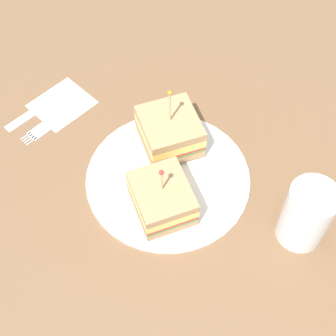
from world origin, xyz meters
TOP-DOWN VIEW (x-y plane):
  - ground_plane at (0.00, 0.00)cm, footprint 119.02×119.02cm
  - plate at (0.00, 0.00)cm, footprint 24.24×24.24cm
  - sandwich_half_front at (-6.15, 0.88)cm, footprint 10.39×10.11cm
  - sandwich_half_back at (5.17, -1.35)cm, footprint 10.32×9.44cm
  - drink_glass at (10.56, 17.04)cm, footprint 6.42×6.42cm
  - napkin at (-16.30, -15.96)cm, footprint 11.99×12.11cm
  - fork at (-12.22, -17.84)cm, footprint 9.58×11.01cm
  - knife at (-15.47, -19.98)cm, footprint 9.45×11.25cm

SIDE VIEW (x-z plane):
  - ground_plane at x=0.00cm, z-range -2.00..0.00cm
  - napkin at x=-16.30cm, z-range 0.00..0.15cm
  - fork at x=-12.22cm, z-range 0.00..0.35cm
  - knife at x=-15.47cm, z-range 0.00..0.35cm
  - plate at x=0.00cm, z-range 0.00..0.85cm
  - sandwich_half_back at x=5.17cm, z-range -1.29..7.86cm
  - sandwich_half_front at x=-6.15cm, z-range -2.20..9.20cm
  - drink_glass at x=10.56cm, z-range -0.65..9.40cm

